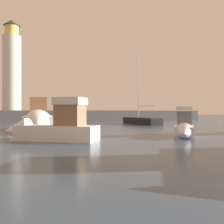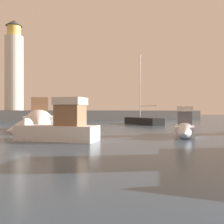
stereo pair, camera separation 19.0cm
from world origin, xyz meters
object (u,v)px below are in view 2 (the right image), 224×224
at_px(motorboat_2, 185,127).
at_px(motorboat_6, 39,121).
at_px(sailboat_moored, 143,121).
at_px(motorboat_3, 48,127).
at_px(lighthouse, 14,68).

xyz_separation_m(motorboat_2, motorboat_6, (-9.50, 10.40, 0.27)).
xyz_separation_m(motorboat_6, sailboat_moored, (17.09, 6.99, -0.45)).
relative_size(motorboat_2, motorboat_6, 0.53).
bearing_deg(sailboat_moored, motorboat_6, -157.76).
bearing_deg(motorboat_3, sailboat_moored, 39.65).
distance_m(motorboat_2, sailboat_moored, 18.97).
distance_m(motorboat_2, motorboat_3, 10.62).
distance_m(motorboat_2, motorboat_6, 14.09).
distance_m(lighthouse, motorboat_2, 40.31).
relative_size(lighthouse, sailboat_moored, 1.62).
xyz_separation_m(lighthouse, motorboat_6, (0.02, -27.47, -9.73)).
distance_m(motorboat_3, sailboat_moored, 23.25).
relative_size(lighthouse, motorboat_3, 2.73).
bearing_deg(motorboat_3, motorboat_6, 84.12).
bearing_deg(lighthouse, motorboat_6, -89.96).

